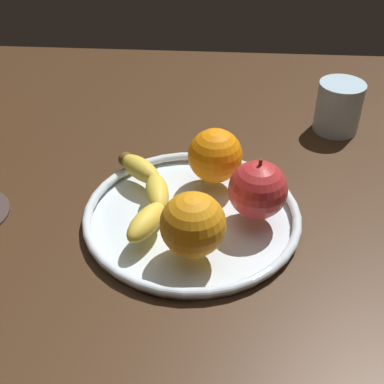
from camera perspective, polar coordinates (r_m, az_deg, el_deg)
ground_plane at (r=70.30cm, az=0.00°, el=-4.40°), size 115.94×115.94×4.00cm
fruit_bowl at (r=68.39cm, az=0.00°, el=-2.58°), size 28.88×28.88×1.80cm
banana at (r=68.70cm, az=-5.04°, el=0.03°), size 19.24×9.33×3.06cm
apple at (r=65.32cm, az=7.32°, el=0.11°), size 7.61×7.61×8.41cm
orange_center at (r=71.46cm, az=2.59°, el=4.05°), size 7.63×7.63×7.63cm
orange_back_left at (r=59.64cm, az=0.11°, el=-3.63°), size 7.83×7.83×7.83cm
ambient_mug at (r=90.00cm, az=15.92°, el=9.12°), size 11.10×7.53×8.49cm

